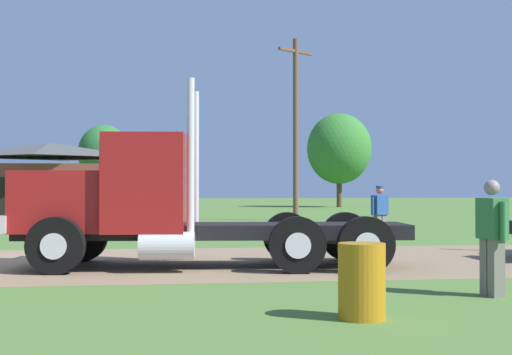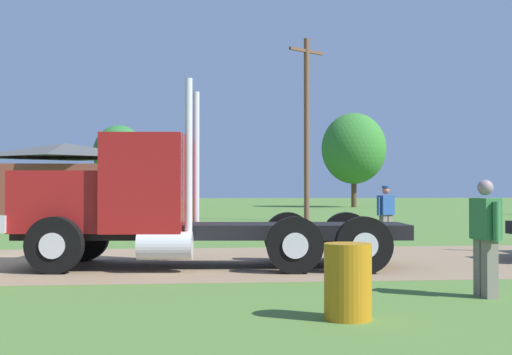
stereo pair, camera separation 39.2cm
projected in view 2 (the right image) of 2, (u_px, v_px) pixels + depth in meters
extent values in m
plane|color=#507632|center=(19.00, 264.00, 14.38)|extent=(200.00, 200.00, 0.00)
cube|color=#8A7154|center=(19.00, 264.00, 14.38)|extent=(120.00, 6.78, 0.01)
cube|color=black|center=(214.00, 231.00, 13.84)|extent=(7.64, 2.20, 0.28)
cube|color=maroon|center=(66.00, 201.00, 13.82)|extent=(1.89, 2.14, 1.16)
cube|color=silver|center=(20.00, 222.00, 13.81)|extent=(0.36, 2.19, 0.32)
cube|color=maroon|center=(148.00, 184.00, 13.84)|extent=(1.71, 2.40, 1.86)
cube|color=#2D3D4C|center=(109.00, 165.00, 13.84)|extent=(0.21, 1.89, 0.82)
cylinder|color=silver|center=(189.00, 156.00, 12.96)|extent=(0.14, 0.14, 2.86)
cylinder|color=silver|center=(196.00, 160.00, 14.76)|extent=(0.14, 0.14, 2.86)
cylinder|color=silver|center=(165.00, 246.00, 12.83)|extent=(1.04, 0.61, 0.52)
cylinder|color=black|center=(54.00, 245.00, 12.67)|extent=(1.06, 0.39, 1.03)
cylinder|color=silver|center=(52.00, 246.00, 12.51)|extent=(0.47, 0.08, 0.47)
cylinder|color=black|center=(84.00, 237.00, 14.94)|extent=(1.06, 0.39, 1.03)
cylinder|color=silver|center=(86.00, 236.00, 15.10)|extent=(0.47, 0.08, 0.47)
cylinder|color=black|center=(364.00, 245.00, 12.72)|extent=(1.06, 0.39, 1.03)
cylinder|color=silver|center=(365.00, 246.00, 12.56)|extent=(0.47, 0.08, 0.47)
cylinder|color=black|center=(347.00, 236.00, 14.99)|extent=(1.06, 0.39, 1.03)
cylinder|color=silver|center=(346.00, 236.00, 15.15)|extent=(0.47, 0.08, 0.47)
cylinder|color=black|center=(295.00, 245.00, 12.71)|extent=(1.06, 0.39, 1.03)
cylinder|color=silver|center=(295.00, 246.00, 12.55)|extent=(0.47, 0.08, 0.47)
cylinder|color=black|center=(288.00, 236.00, 14.98)|extent=(1.06, 0.39, 1.03)
cylinder|color=silver|center=(288.00, 236.00, 15.14)|extent=(0.47, 0.08, 0.47)
cube|color=#33723F|center=(485.00, 219.00, 9.95)|extent=(0.33, 0.46, 0.58)
sphere|color=gray|center=(485.00, 187.00, 9.95)|extent=(0.22, 0.22, 0.22)
cube|color=slate|center=(482.00, 268.00, 10.03)|extent=(0.20, 0.19, 0.82)
cube|color=slate|center=(490.00, 269.00, 9.85)|extent=(0.20, 0.19, 0.82)
cylinder|color=#33723F|center=(475.00, 220.00, 10.20)|extent=(0.10, 0.10, 0.55)
cylinder|color=#33723F|center=(497.00, 222.00, 9.69)|extent=(0.10, 0.10, 0.55)
cube|color=#264C8C|center=(386.00, 205.00, 20.20)|extent=(0.53, 0.44, 0.56)
sphere|color=#C06F59|center=(386.00, 190.00, 20.21)|extent=(0.21, 0.21, 0.21)
cylinder|color=#1E478C|center=(386.00, 187.00, 20.21)|extent=(0.22, 0.22, 0.06)
cube|color=slate|center=(388.00, 228.00, 20.24)|extent=(0.23, 0.23, 0.79)
cube|color=slate|center=(383.00, 229.00, 20.13)|extent=(0.23, 0.23, 0.79)
cylinder|color=#264C8C|center=(393.00, 206.00, 20.35)|extent=(0.10, 0.10, 0.53)
cylinder|color=#264C8C|center=(379.00, 206.00, 20.04)|extent=(0.10, 0.10, 0.53)
cylinder|color=#B27214|center=(348.00, 281.00, 8.24)|extent=(0.56, 0.56, 0.89)
cube|color=brown|center=(64.00, 189.00, 44.89)|extent=(8.92, 6.83, 3.03)
pyramid|color=#4C4C4C|center=(64.00, 150.00, 44.93)|extent=(9.36, 7.17, 0.95)
cube|color=black|center=(30.00, 196.00, 41.50)|extent=(1.80, 0.12, 2.20)
cylinder|color=brown|center=(307.00, 129.00, 33.67)|extent=(0.26, 0.26, 8.74)
cube|color=brown|center=(306.00, 51.00, 33.73)|extent=(1.88, 1.38, 0.14)
cylinder|color=#513823|center=(119.00, 191.00, 56.01)|extent=(0.44, 0.44, 2.72)
ellipsoid|color=#2C6C32|center=(119.00, 153.00, 56.05)|extent=(4.08, 4.08, 4.49)
cylinder|color=#513823|center=(354.00, 191.00, 58.60)|extent=(0.44, 0.44, 2.74)
ellipsoid|color=#33782D|center=(354.00, 148.00, 58.66)|extent=(5.38, 5.38, 5.91)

